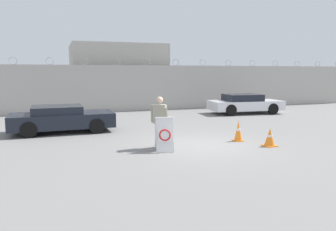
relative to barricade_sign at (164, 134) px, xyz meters
name	(u,v)px	position (x,y,z in m)	size (l,w,h in m)	color
ground_plane	(202,145)	(1.54, 0.36, -0.57)	(90.00, 90.00, 0.00)	gray
perimeter_wall	(132,88)	(1.54, 11.51, 0.97)	(36.00, 0.30, 3.52)	#ADA8A0
building_block	(117,76)	(1.22, 15.60, 1.77)	(6.87, 5.74, 4.68)	#B2ADA3
barricade_sign	(164,134)	(0.00, 0.00, 0.00)	(0.69, 0.75, 1.14)	white
security_guard	(160,119)	(0.01, 0.54, 0.43)	(0.58, 0.61, 1.78)	#514C42
traffic_cone_near	(270,137)	(3.78, -0.55, -0.25)	(0.44, 0.44, 0.64)	orange
traffic_cone_mid	(238,131)	(3.18, 0.59, -0.19)	(0.34, 0.34, 0.77)	orange
parked_car_front_coupe	(62,118)	(-3.17, 4.74, 0.04)	(4.39, 2.05, 1.16)	black
parked_car_far_side	(245,104)	(7.96, 7.79, 0.06)	(4.69, 2.33, 1.23)	black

